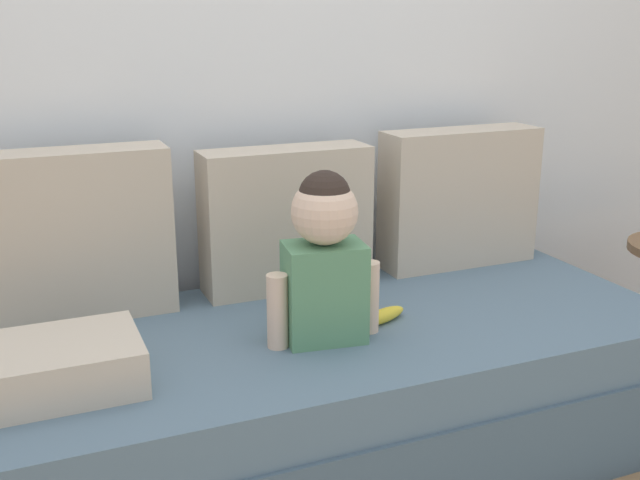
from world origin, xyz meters
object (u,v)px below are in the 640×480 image
object	(u,v)px
throw_pillow_center	(286,219)
toddler	(324,254)
throw_pillow_right	(459,198)
folded_blanket	(53,367)
throw_pillow_left	(75,236)
couch	(328,391)
banana	(382,316)

from	to	relation	value
throw_pillow_center	toddler	bearing A→B (deg)	-96.78
throw_pillow_right	toddler	xyz separation A→B (m)	(-0.68, -0.42, 0.00)
toddler	folded_blanket	size ratio (longest dim) A/B	1.15
throw_pillow_right	toddler	size ratio (longest dim) A/B	1.20
throw_pillow_left	throw_pillow_right	distance (m)	1.27
couch	throw_pillow_center	world-z (taller)	throw_pillow_center
couch	throw_pillow_left	xyz separation A→B (m)	(-0.63, 0.33, 0.45)
toddler	banana	distance (m)	0.30
folded_blanket	throw_pillow_left	bearing A→B (deg)	76.16
couch	toddler	bearing A→B (deg)	-119.34
couch	throw_pillow_center	xyz separation A→B (m)	(0.00, 0.33, 0.44)
throw_pillow_right	folded_blanket	distance (m)	1.45
throw_pillow_left	folded_blanket	xyz separation A→B (m)	(-0.11, -0.44, -0.19)
couch	throw_pillow_left	distance (m)	0.85
throw_pillow_left	couch	bearing A→B (deg)	-27.62
couch	throw_pillow_center	distance (m)	0.55
throw_pillow_right	folded_blanket	xyz separation A→B (m)	(-1.38, -0.44, -0.18)
banana	folded_blanket	world-z (taller)	folded_blanket
throw_pillow_center	toddler	size ratio (longest dim) A/B	1.15
throw_pillow_left	banana	distance (m)	0.90
couch	toddler	distance (m)	0.46
throw_pillow_left	toddler	bearing A→B (deg)	-35.76
throw_pillow_right	throw_pillow_center	bearing A→B (deg)	180.00
throw_pillow_center	banana	distance (m)	0.46
couch	throw_pillow_right	xyz separation A→B (m)	(0.63, 0.33, 0.45)
throw_pillow_left	banana	xyz separation A→B (m)	(0.78, -0.38, -0.22)
throw_pillow_left	folded_blanket	distance (m)	0.49
couch	folded_blanket	size ratio (longest dim) A/B	5.11
throw_pillow_right	toddler	bearing A→B (deg)	-148.41
throw_pillow_right	banana	xyz separation A→B (m)	(-0.49, -0.38, -0.21)
throw_pillow_left	banana	bearing A→B (deg)	-26.19
throw_pillow_left	throw_pillow_center	size ratio (longest dim) A/B	1.01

